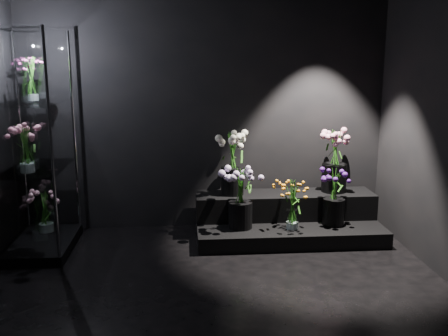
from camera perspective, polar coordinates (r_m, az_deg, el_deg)
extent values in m
plane|color=black|center=(4.00, -0.63, -15.75)|extent=(4.00, 4.00, 0.00)
plane|color=black|center=(5.55, -2.12, 7.33)|extent=(4.00, 0.00, 4.00)
plane|color=black|center=(1.62, 4.22, -5.19)|extent=(4.00, 0.00, 4.00)
cube|color=black|center=(5.46, 7.34, -7.05)|extent=(1.96, 0.87, 0.16)
cube|color=black|center=(5.59, 6.94, -4.20)|extent=(1.96, 0.44, 0.27)
cube|color=black|center=(5.43, -19.94, -8.19)|extent=(0.59, 0.98, 0.10)
cube|color=white|center=(5.22, -20.57, -0.04)|extent=(0.53, 0.92, 0.01)
cube|color=white|center=(5.13, -21.12, 6.97)|extent=(0.53, 0.92, 0.01)
cylinder|color=white|center=(5.22, 7.82, -5.80)|extent=(0.13, 0.13, 0.21)
cylinder|color=black|center=(5.20, 1.89, -5.37)|extent=(0.25, 0.25, 0.28)
cylinder|color=black|center=(5.42, 12.39, -4.90)|extent=(0.23, 0.23, 0.29)
cylinder|color=black|center=(5.44, 0.97, -1.46)|extent=(0.25, 0.25, 0.30)
cylinder|color=black|center=(5.68, 12.46, -1.09)|extent=(0.27, 0.27, 0.31)
cylinder|color=white|center=(5.01, -21.61, 0.93)|extent=(0.14, 0.14, 0.25)
cylinder|color=white|center=(5.28, -21.01, 8.20)|extent=(0.11, 0.11, 0.19)
cylinder|color=white|center=(5.60, -19.68, -5.58)|extent=(0.16, 0.16, 0.26)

